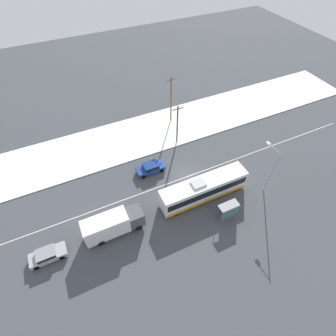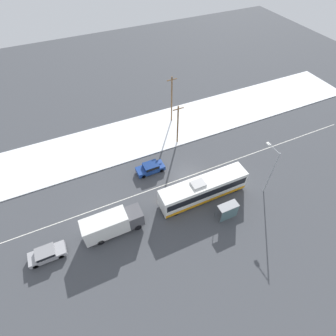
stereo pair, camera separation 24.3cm
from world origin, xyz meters
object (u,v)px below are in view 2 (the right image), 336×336
at_px(box_truck, 112,224).
at_px(parked_car_near_truck, 47,254).
at_px(city_bus, 203,189).
at_px(pedestrian_at_stop, 227,206).
at_px(streetlamp, 271,166).
at_px(utility_pole_snowlot, 172,99).
at_px(bus_shelter, 229,211).
at_px(sedan_car, 151,168).
at_px(utility_pole_roadside, 178,124).

relative_size(box_truck, parked_car_near_truck, 1.78).
xyz_separation_m(city_bus, pedestrian_at_stop, (1.78, -3.23, -0.74)).
bearing_deg(pedestrian_at_stop, streetlamp, 7.54).
bearing_deg(utility_pole_snowlot, bus_shelter, -95.70).
distance_m(box_truck, sedan_car, 10.98).
distance_m(sedan_car, utility_pole_snowlot, 13.42).
bearing_deg(parked_car_near_truck, pedestrian_at_stop, -8.06).
distance_m(parked_car_near_truck, streetlamp, 29.49).
height_order(pedestrian_at_stop, utility_pole_snowlot, utility_pole_snowlot).
bearing_deg(bus_shelter, parked_car_near_truck, 169.02).
bearing_deg(utility_pole_roadside, streetlamp, -64.67).
distance_m(box_truck, utility_pole_roadside, 18.80).
bearing_deg(utility_pole_roadside, utility_pole_snowlot, 74.27).
relative_size(city_bus, utility_pole_roadside, 1.73).
relative_size(box_truck, sedan_car, 1.74).
bearing_deg(utility_pole_snowlot, parked_car_near_truck, -144.12).
bearing_deg(bus_shelter, utility_pole_roadside, 88.01).
xyz_separation_m(box_truck, parked_car_near_truck, (-7.93, -0.01, -1.02)).
height_order(city_bus, bus_shelter, city_bus).
relative_size(city_bus, pedestrian_at_stop, 7.94).
distance_m(city_bus, utility_pole_snowlot, 17.94).
bearing_deg(parked_car_near_truck, bus_shelter, -10.98).
bearing_deg(parked_car_near_truck, box_truck, 0.04).
height_order(city_bus, pedestrian_at_stop, city_bus).
height_order(sedan_car, pedestrian_at_stop, pedestrian_at_stop).
relative_size(streetlamp, utility_pole_roadside, 1.05).
height_order(pedestrian_at_stop, utility_pole_roadside, utility_pole_roadside).
bearing_deg(city_bus, sedan_car, 122.61).
bearing_deg(sedan_car, utility_pole_snowlot, -129.17).
xyz_separation_m(city_bus, streetlamp, (8.44, -2.35, 3.05)).
bearing_deg(parked_car_near_truck, city_bus, 0.13).
xyz_separation_m(sedan_car, utility_pole_roadside, (6.53, 4.28, 2.95)).
xyz_separation_m(city_bus, sedan_car, (-4.73, 7.39, -0.88)).
xyz_separation_m(pedestrian_at_stop, utility_pole_snowlot, (1.64, 20.61, 3.58)).
relative_size(box_truck, utility_pole_roadside, 1.03).
height_order(city_bus, parked_car_near_truck, city_bus).
distance_m(city_bus, box_truck, 12.76).
bearing_deg(utility_pole_roadside, bus_shelter, -91.99).
bearing_deg(streetlamp, utility_pole_roadside, 115.33).
bearing_deg(pedestrian_at_stop, utility_pole_snowlot, 85.46).
xyz_separation_m(utility_pole_roadside, utility_pole_snowlot, (1.61, 5.71, 0.77)).
height_order(parked_car_near_truck, pedestrian_at_stop, pedestrian_at_stop).
distance_m(pedestrian_at_stop, bus_shelter, 1.40).
bearing_deg(utility_pole_snowlot, streetlamp, -75.71).
bearing_deg(city_bus, bus_shelter, -73.79).
relative_size(city_bus, bus_shelter, 4.70).
distance_m(streetlamp, utility_pole_roadside, 15.54).
height_order(parked_car_near_truck, bus_shelter, bus_shelter).
bearing_deg(utility_pole_roadside, pedestrian_at_stop, -90.10).
distance_m(city_bus, pedestrian_at_stop, 3.76).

